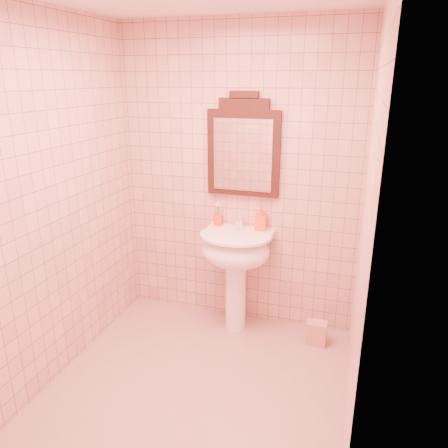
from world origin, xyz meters
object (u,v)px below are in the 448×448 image
(mirror, at_px, (243,149))
(toothbrush_cup, at_px, (218,220))
(towel, at_px, (316,333))
(soap_dispenser, at_px, (261,219))
(pedestal_sink, at_px, (236,257))

(mirror, relative_size, toothbrush_cup, 4.81)
(toothbrush_cup, xyz_separation_m, towel, (0.90, -0.21, -0.81))
(toothbrush_cup, distance_m, towel, 1.23)
(mirror, relative_size, towel, 4.18)
(toothbrush_cup, relative_size, soap_dispenser, 0.87)
(pedestal_sink, bearing_deg, toothbrush_cup, 139.49)
(soap_dispenser, relative_size, towel, 1.00)
(pedestal_sink, xyz_separation_m, mirror, (0.00, 0.20, 0.86))
(pedestal_sink, height_order, toothbrush_cup, toothbrush_cup)
(mirror, height_order, towel, mirror)
(soap_dispenser, height_order, towel, soap_dispenser)
(mirror, distance_m, toothbrush_cup, 0.64)
(pedestal_sink, distance_m, mirror, 0.88)
(soap_dispenser, bearing_deg, pedestal_sink, -137.37)
(pedestal_sink, bearing_deg, towel, -2.61)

